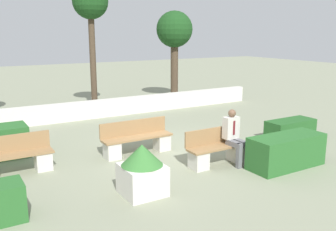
{
  "coord_description": "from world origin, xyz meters",
  "views": [
    {
      "loc": [
        -5.08,
        -8.22,
        3.17
      ],
      "look_at": [
        0.13,
        0.5,
        0.9
      ],
      "focal_mm": 40.0,
      "sensor_mm": 36.0,
      "label": 1
    }
  ],
  "objects_px": {
    "bench_right_side": "(16,160)",
    "tree_center_right": "(174,32)",
    "bench_left_side": "(137,141)",
    "person_seated_man": "(234,134)",
    "bench_front": "(218,151)",
    "planter_corner_left": "(142,169)",
    "tree_center_left": "(90,6)"
  },
  "relations": [
    {
      "from": "bench_right_side",
      "to": "tree_center_right",
      "type": "distance_m",
      "value": 10.59
    },
    {
      "from": "bench_left_side",
      "to": "person_seated_man",
      "type": "relative_size",
      "value": 1.44
    },
    {
      "from": "tree_center_right",
      "to": "bench_front",
      "type": "bearing_deg",
      "value": -114.95
    },
    {
      "from": "bench_left_side",
      "to": "tree_center_right",
      "type": "relative_size",
      "value": 0.47
    },
    {
      "from": "bench_front",
      "to": "planter_corner_left",
      "type": "distance_m",
      "value": 2.45
    },
    {
      "from": "bench_left_side",
      "to": "tree_center_right",
      "type": "bearing_deg",
      "value": 47.6
    },
    {
      "from": "person_seated_man",
      "to": "bench_right_side",
      "type": "bearing_deg",
      "value": 157.07
    },
    {
      "from": "bench_front",
      "to": "bench_right_side",
      "type": "distance_m",
      "value": 4.72
    },
    {
      "from": "tree_center_left",
      "to": "tree_center_right",
      "type": "xyz_separation_m",
      "value": [
        4.13,
        0.5,
        -0.98
      ]
    },
    {
      "from": "bench_right_side",
      "to": "tree_center_right",
      "type": "bearing_deg",
      "value": 29.29
    },
    {
      "from": "bench_front",
      "to": "tree_center_left",
      "type": "distance_m",
      "value": 8.49
    },
    {
      "from": "tree_center_left",
      "to": "tree_center_right",
      "type": "relative_size",
      "value": 1.22
    },
    {
      "from": "bench_left_side",
      "to": "tree_center_left",
      "type": "relative_size",
      "value": 0.38
    },
    {
      "from": "bench_left_side",
      "to": "bench_right_side",
      "type": "relative_size",
      "value": 1.16
    },
    {
      "from": "tree_center_left",
      "to": "tree_center_right",
      "type": "bearing_deg",
      "value": 6.84
    },
    {
      "from": "bench_left_side",
      "to": "tree_center_left",
      "type": "xyz_separation_m",
      "value": [
        0.94,
        5.82,
        3.81
      ]
    },
    {
      "from": "person_seated_man",
      "to": "tree_center_left",
      "type": "bearing_deg",
      "value": 95.7
    },
    {
      "from": "planter_corner_left",
      "to": "tree_center_left",
      "type": "height_order",
      "value": "tree_center_left"
    },
    {
      "from": "bench_left_side",
      "to": "tree_center_left",
      "type": "bearing_deg",
      "value": 77.19
    },
    {
      "from": "bench_right_side",
      "to": "person_seated_man",
      "type": "relative_size",
      "value": 1.24
    },
    {
      "from": "bench_left_side",
      "to": "bench_right_side",
      "type": "distance_m",
      "value": 3.02
    },
    {
      "from": "bench_front",
      "to": "tree_center_right",
      "type": "bearing_deg",
      "value": 65.05
    },
    {
      "from": "planter_corner_left",
      "to": "tree_center_right",
      "type": "bearing_deg",
      "value": 54.8
    },
    {
      "from": "bench_left_side",
      "to": "bench_right_side",
      "type": "bearing_deg",
      "value": 174.29
    },
    {
      "from": "bench_left_side",
      "to": "person_seated_man",
      "type": "height_order",
      "value": "person_seated_man"
    },
    {
      "from": "bench_left_side",
      "to": "tree_center_left",
      "type": "height_order",
      "value": "tree_center_left"
    },
    {
      "from": "bench_front",
      "to": "tree_center_left",
      "type": "xyz_separation_m",
      "value": [
        -0.38,
        7.57,
        3.82
      ]
    },
    {
      "from": "tree_center_right",
      "to": "bench_left_side",
      "type": "bearing_deg",
      "value": -128.77
    },
    {
      "from": "bench_front",
      "to": "bench_left_side",
      "type": "height_order",
      "value": "same"
    },
    {
      "from": "bench_front",
      "to": "planter_corner_left",
      "type": "bearing_deg",
      "value": -165.62
    },
    {
      "from": "tree_center_left",
      "to": "tree_center_right",
      "type": "distance_m",
      "value": 4.28
    },
    {
      "from": "bench_front",
      "to": "tree_center_right",
      "type": "relative_size",
      "value": 0.4
    }
  ]
}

